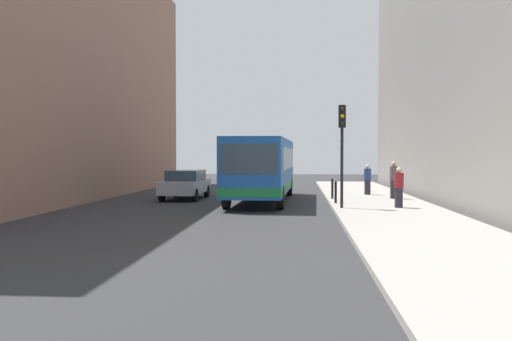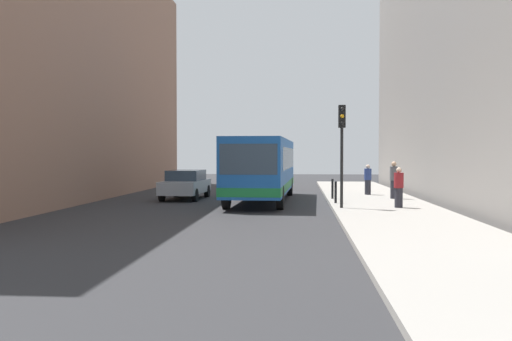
# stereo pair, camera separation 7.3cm
# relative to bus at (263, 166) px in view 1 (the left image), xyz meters

# --- Properties ---
(ground_plane) EXTENTS (80.00, 80.00, 0.00)m
(ground_plane) POSITION_rel_bus_xyz_m (-0.07, -3.01, -1.73)
(ground_plane) COLOR #2D2D30
(sidewalk) EXTENTS (4.40, 40.00, 0.15)m
(sidewalk) POSITION_rel_bus_xyz_m (5.33, -3.01, -1.65)
(sidewalk) COLOR #9E9991
(sidewalk) RESTS_ON ground
(building_left) EXTENTS (7.00, 32.00, 14.25)m
(building_left) POSITION_rel_bus_xyz_m (-11.57, 0.99, 5.40)
(building_left) COLOR #936B56
(building_left) RESTS_ON ground
(building_right) EXTENTS (7.00, 32.00, 16.99)m
(building_right) POSITION_rel_bus_xyz_m (11.43, 0.99, 6.77)
(building_right) COLOR gray
(building_right) RESTS_ON ground
(bus) EXTENTS (2.87, 11.09, 3.00)m
(bus) POSITION_rel_bus_xyz_m (0.00, 0.00, 0.00)
(bus) COLOR #19519E
(bus) RESTS_ON ground
(car_beside_bus) EXTENTS (1.96, 4.45, 1.48)m
(car_beside_bus) POSITION_rel_bus_xyz_m (-4.02, 1.04, -0.94)
(car_beside_bus) COLOR #A5A8AD
(car_beside_bus) RESTS_ON ground
(traffic_light) EXTENTS (0.28, 0.33, 4.10)m
(traffic_light) POSITION_rel_bus_xyz_m (3.48, -4.62, 1.28)
(traffic_light) COLOR black
(traffic_light) RESTS_ON sidewalk
(bollard_near) EXTENTS (0.11, 0.11, 0.95)m
(bollard_near) POSITION_rel_bus_xyz_m (3.38, -2.46, -1.10)
(bollard_near) COLOR black
(bollard_near) RESTS_ON sidewalk
(bollard_mid) EXTENTS (0.11, 0.11, 0.95)m
(bollard_mid) POSITION_rel_bus_xyz_m (3.38, -0.04, -1.10)
(bollard_mid) COLOR black
(bollard_mid) RESTS_ON sidewalk
(pedestrian_near_signal) EXTENTS (0.38, 0.38, 1.62)m
(pedestrian_near_signal) POSITION_rel_bus_xyz_m (5.77, -4.33, -0.77)
(pedestrian_near_signal) COLOR #26262D
(pedestrian_near_signal) RESTS_ON sidewalk
(pedestrian_mid_sidewalk) EXTENTS (0.38, 0.38, 1.79)m
(pedestrian_mid_sidewalk) POSITION_rel_bus_xyz_m (6.33, 0.23, -0.67)
(pedestrian_mid_sidewalk) COLOR #26262D
(pedestrian_mid_sidewalk) RESTS_ON sidewalk
(pedestrian_far_sidewalk) EXTENTS (0.38, 0.38, 1.60)m
(pedestrian_far_sidewalk) POSITION_rel_bus_xyz_m (5.40, 2.82, -0.78)
(pedestrian_far_sidewalk) COLOR #26262D
(pedestrian_far_sidewalk) RESTS_ON sidewalk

